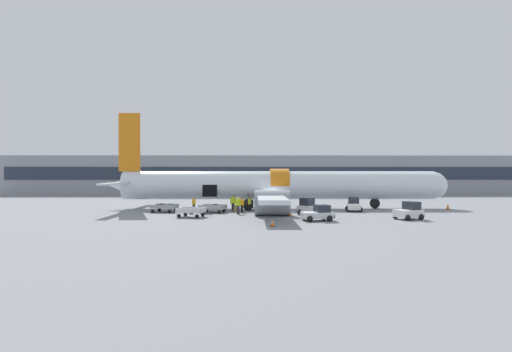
% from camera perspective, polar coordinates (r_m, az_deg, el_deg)
% --- Properties ---
extents(ground_plane, '(500.00, 500.00, 0.00)m').
position_cam_1_polar(ground_plane, '(46.15, 2.75, -4.93)').
color(ground_plane, gray).
extents(terminal_strip, '(104.99, 8.30, 7.85)m').
position_cam_1_polar(terminal_strip, '(82.99, 1.27, 0.13)').
color(terminal_strip, gray).
rests_on(terminal_strip, ground_plane).
extents(airplane, '(41.14, 32.83, 11.56)m').
position_cam_1_polar(airplane, '(48.48, 2.69, -1.48)').
color(airplane, silver).
rests_on(airplane, ground_plane).
extents(baggage_tug_lead, '(2.16, 2.79, 1.58)m').
position_cam_1_polar(baggage_tug_lead, '(46.28, 13.78, -4.10)').
color(baggage_tug_lead, white).
rests_on(baggage_tug_lead, ground_plane).
extents(baggage_tug_mid, '(2.83, 2.55, 1.65)m').
position_cam_1_polar(baggage_tug_mid, '(39.64, 21.03, -4.81)').
color(baggage_tug_mid, white).
rests_on(baggage_tug_mid, ground_plane).
extents(baggage_tug_rear, '(3.04, 2.33, 1.43)m').
position_cam_1_polar(baggage_tug_rear, '(36.43, 8.90, -5.36)').
color(baggage_tug_rear, silver).
rests_on(baggage_tug_rear, ground_plane).
extents(baggage_tug_spare, '(2.70, 2.89, 1.78)m').
position_cam_1_polar(baggage_tug_spare, '(41.13, 7.66, -4.55)').
color(baggage_tug_spare, white).
rests_on(baggage_tug_spare, ground_plane).
extents(baggage_cart_loading, '(3.80, 2.40, 0.98)m').
position_cam_1_polar(baggage_cart_loading, '(43.58, -6.13, -4.65)').
color(baggage_cart_loading, '#999BA0').
rests_on(baggage_cart_loading, ground_plane).
extents(baggage_cart_queued, '(3.75, 2.50, 0.98)m').
position_cam_1_polar(baggage_cart_queued, '(44.96, -12.86, -4.46)').
color(baggage_cart_queued, '#999BA0').
rests_on(baggage_cart_queued, ground_plane).
extents(baggage_cart_empty, '(3.59, 2.46, 0.95)m').
position_cam_1_polar(baggage_cart_empty, '(39.35, -9.14, -5.16)').
color(baggage_cart_empty, silver).
rests_on(baggage_cart_empty, ground_plane).
extents(ground_crew_loader_a, '(0.59, 0.59, 1.83)m').
position_cam_1_polar(ground_crew_loader_a, '(41.90, -2.57, -4.15)').
color(ground_crew_loader_a, '#2D2D33').
rests_on(ground_crew_loader_a, ground_plane).
extents(ground_crew_loader_b, '(0.55, 0.55, 1.71)m').
position_cam_1_polar(ground_crew_loader_b, '(43.24, -2.02, -4.09)').
color(ground_crew_loader_b, black).
rests_on(ground_crew_loader_b, ground_plane).
extents(ground_crew_driver, '(0.52, 0.52, 1.63)m').
position_cam_1_polar(ground_crew_driver, '(45.09, -8.87, -3.97)').
color(ground_crew_driver, '#1E2338').
rests_on(ground_crew_driver, ground_plane).
extents(ground_crew_supervisor, '(0.64, 0.45, 1.85)m').
position_cam_1_polar(ground_crew_supervisor, '(45.08, -3.31, -3.81)').
color(ground_crew_supervisor, black).
rests_on(ground_crew_supervisor, ground_plane).
extents(ground_crew_helper, '(0.38, 0.56, 1.63)m').
position_cam_1_polar(ground_crew_helper, '(45.40, -0.91, -3.93)').
color(ground_crew_helper, black).
rests_on(ground_crew_helper, ground_plane).
extents(suitcase_on_tarmac_upright, '(0.47, 0.40, 0.79)m').
position_cam_1_polar(suitcase_on_tarmac_upright, '(43.99, -2.91, -4.75)').
color(suitcase_on_tarmac_upright, olive).
rests_on(suitcase_on_tarmac_upright, ground_plane).
extents(suitcase_on_tarmac_spare, '(0.42, 0.36, 0.69)m').
position_cam_1_polar(suitcase_on_tarmac_spare, '(42.36, -9.25, -5.01)').
color(suitcase_on_tarmac_spare, black).
rests_on(suitcase_on_tarmac_spare, ground_plane).
extents(safety_cone_nose, '(0.53, 0.53, 0.69)m').
position_cam_1_polar(safety_cone_nose, '(52.48, 25.72, -3.97)').
color(safety_cone_nose, black).
rests_on(safety_cone_nose, ground_plane).
extents(safety_cone_engine_left, '(0.46, 0.46, 0.58)m').
position_cam_1_polar(safety_cone_engine_left, '(32.25, 2.37, -6.74)').
color(safety_cone_engine_left, black).
rests_on(safety_cone_engine_left, ground_plane).
extents(safety_cone_wingtip, '(0.54, 0.54, 0.63)m').
position_cam_1_polar(safety_cone_wingtip, '(40.13, 4.88, -5.30)').
color(safety_cone_wingtip, black).
rests_on(safety_cone_wingtip, ground_plane).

